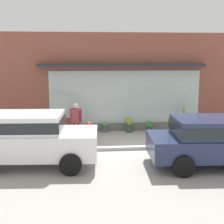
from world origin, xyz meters
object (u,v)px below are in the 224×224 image
fire_hydrant (89,133)px  pedestrian_with_handbag (75,120)px  parked_car_navy (217,139)px  potted_plant_trailing_edge (51,126)px  potted_plant_corner_tall (14,128)px  potted_plant_low_front (105,127)px  potted_plant_window_right (149,126)px  parked_car_white (31,136)px  potted_plant_doorstep (78,125)px  potted_plant_by_entrance (184,118)px  potted_plant_window_center (129,124)px

fire_hydrant → pedestrian_with_handbag: size_ratio=0.58×
parked_car_navy → potted_plant_trailing_edge: size_ratio=5.50×
parked_car_navy → potted_plant_corner_tall: (-7.23, 4.51, -0.53)m
parked_car_navy → potted_plant_low_front: (-3.21, 4.95, -0.67)m
potted_plant_window_right → parked_car_navy: bearing=-75.6°
parked_car_white → fire_hydrant: bearing=54.3°
parked_car_navy → potted_plant_low_front: size_ratio=9.98×
pedestrian_with_handbag → parked_car_navy: size_ratio=0.35×
potted_plant_doorstep → fire_hydrant: bearing=-76.5°
potted_plant_doorstep → potted_plant_by_entrance: (4.92, 0.17, 0.19)m
potted_plant_trailing_edge → potted_plant_corner_tall: (-1.59, 0.05, -0.08)m
fire_hydrant → potted_plant_window_right: (2.81, 1.78, -0.15)m
fire_hydrant → pedestrian_with_handbag: (-0.52, 0.53, 0.46)m
potted_plant_doorstep → parked_car_white: bearing=-109.3°
potted_plant_by_entrance → parked_car_white: bearing=-146.2°
potted_plant_trailing_edge → fire_hydrant: bearing=-43.9°
pedestrian_with_handbag → potted_plant_by_entrance: bearing=-148.5°
parked_car_white → potted_plant_doorstep: parked_car_white is taller
potted_plant_trailing_edge → potted_plant_low_front: size_ratio=1.81×
fire_hydrant → potted_plant_window_center: size_ratio=1.33×
potted_plant_trailing_edge → potted_plant_by_entrance: potted_plant_by_entrance is taller
potted_plant_doorstep → potted_plant_low_front: (1.23, 0.25, -0.19)m
parked_car_navy → potted_plant_window_center: 5.26m
parked_car_navy → potted_plant_doorstep: parked_car_navy is taller
parked_car_navy → potted_plant_low_front: 5.94m
pedestrian_with_handbag → potted_plant_by_entrance: pedestrian_with_handbag is taller
parked_car_navy → potted_plant_window_center: (-2.11, 4.80, -0.51)m
potted_plant_window_center → potted_plant_low_front: size_ratio=1.51×
parked_car_white → potted_plant_trailing_edge: bearing=90.0°
fire_hydrant → parked_car_navy: size_ratio=0.20×
potted_plant_low_front → potted_plant_by_entrance: bearing=-1.3°
pedestrian_with_handbag → potted_plant_corner_tall: 2.97m
potted_plant_by_entrance → parked_car_navy: bearing=-95.6°
potted_plant_trailing_edge → potted_plant_by_entrance: size_ratio=0.66×
parked_car_navy → potted_plant_trailing_edge: 7.20m
pedestrian_with_handbag → potted_plant_window_right: (3.33, 1.25, -0.61)m
parked_car_white → potted_plant_trailing_edge: size_ratio=4.97×
parked_car_white → potted_plant_window_right: (4.68, 4.06, -0.65)m
potted_plant_corner_tall → potted_plant_by_entrance: potted_plant_by_entrance is taller
parked_car_white → potted_plant_by_entrance: size_ratio=3.30×
potted_plant_window_right → potted_plant_corner_tall: (-6.03, -0.16, 0.05)m
potted_plant_trailing_edge → potted_plant_low_front: 2.48m
potted_plant_window_center → potted_plant_low_front: bearing=172.1°
potted_plant_doorstep → potted_plant_low_front: bearing=11.3°
pedestrian_with_handbag → potted_plant_doorstep: bearing=-78.5°
potted_plant_trailing_edge → potted_plant_window_center: 3.55m
parked_car_navy → potted_plant_window_right: parked_car_navy is taller
pedestrian_with_handbag → potted_plant_low_front: pedestrian_with_handbag is taller
parked_car_white → potted_plant_window_center: bearing=51.6°
parked_car_white → parked_car_navy: size_ratio=0.90×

